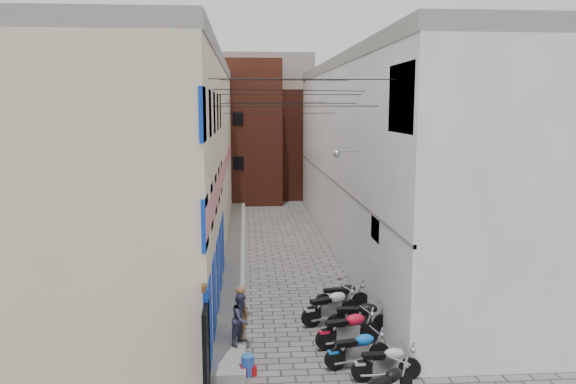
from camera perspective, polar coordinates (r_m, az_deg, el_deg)
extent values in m
plane|color=#5C5957|center=(14.75, 2.28, -18.72)|extent=(90.00, 90.00, 0.00)
cube|color=gray|center=(26.85, -5.34, -5.74)|extent=(0.90, 26.00, 0.25)
cube|color=beige|center=(26.35, -11.90, 2.96)|extent=(5.00, 26.00, 8.50)
cube|color=#D1757D|center=(26.17, -6.53, 2.50)|extent=(0.10, 26.00, 0.80)
cube|color=#0B32B1|center=(18.75, -7.26, -8.41)|extent=(0.12, 10.20, 2.40)
cube|color=#0B32B1|center=(17.99, -7.56, 3.86)|extent=(0.10, 10.20, 4.00)
cube|color=gray|center=(26.31, -12.21, 12.76)|extent=(5.10, 26.00, 0.50)
cube|color=black|center=(13.86, -8.30, -15.64)|extent=(0.10, 1.20, 2.20)
cube|color=silver|center=(26.94, 9.72, 3.14)|extent=(5.00, 26.00, 8.50)
cube|color=#0B32B1|center=(15.08, 11.57, 9.32)|extent=(0.10, 2.40, 1.80)
cube|color=white|center=(17.90, 9.02, -3.65)|extent=(0.08, 1.00, 0.70)
cylinder|color=#B2B2B7|center=(20.41, 6.10, 4.16)|extent=(0.80, 0.06, 0.06)
sphere|color=#B2B2B7|center=(20.35, 4.98, 3.88)|extent=(0.28, 0.28, 0.28)
cube|color=gray|center=(26.89, 9.97, 12.73)|extent=(5.10, 26.00, 0.50)
cube|color=gray|center=(26.54, 4.52, 1.31)|extent=(0.10, 26.00, 0.12)
cube|color=brown|center=(41.05, -5.04, 6.13)|extent=(6.00, 6.00, 10.00)
cube|color=brown|center=(43.34, 1.65, 4.97)|extent=(5.00, 6.00, 8.00)
cube|color=gray|center=(47.05, -2.52, 7.09)|extent=(8.00, 5.00, 11.00)
cube|color=black|center=(38.64, -2.04, 0.35)|extent=(2.00, 0.30, 2.40)
cylinder|color=black|center=(15.10, 1.56, 11.38)|extent=(5.20, 0.02, 0.02)
cylinder|color=black|center=(17.08, 0.84, 8.72)|extent=(5.20, 0.02, 0.02)
cylinder|color=black|center=(19.57, 0.17, 9.88)|extent=(5.20, 0.02, 0.02)
cylinder|color=black|center=(22.08, -0.36, 11.30)|extent=(5.20, 0.02, 0.02)
cylinder|color=black|center=(25.06, -0.84, 8.01)|extent=(5.20, 0.02, 0.02)
cylinder|color=black|center=(28.05, -1.23, 9.10)|extent=(5.20, 0.02, 0.02)
cylinder|color=black|center=(18.08, 0.55, 10.30)|extent=(5.65, 2.07, 0.02)
cylinder|color=black|center=(21.06, -0.16, 8.98)|extent=(5.80, 1.58, 0.02)
imported|color=brown|center=(16.26, -4.72, -12.10)|extent=(0.57, 0.67, 1.56)
imported|color=#313249|center=(15.96, -4.72, -12.71)|extent=(0.85, 0.89, 1.45)
cylinder|color=#2435B5|center=(15.00, -4.11, -17.14)|extent=(0.35, 0.35, 0.52)
cylinder|color=#205DA3|center=(15.00, -4.11, -17.14)|extent=(0.36, 0.36, 0.52)
cube|color=#9F0B12|center=(15.06, -4.11, -17.60)|extent=(0.46, 0.38, 0.25)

